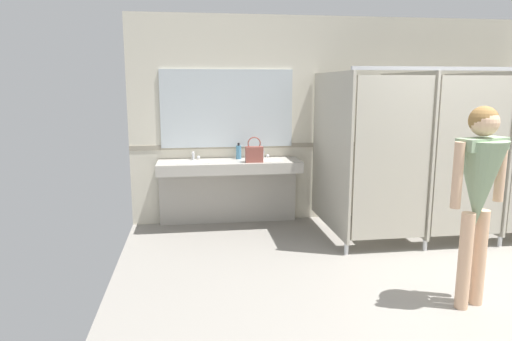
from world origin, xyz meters
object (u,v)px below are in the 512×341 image
paper_cup (257,158)px  soap_dispenser (239,152)px  person_standing (479,182)px  handbag (254,153)px

paper_cup → soap_dispenser: bearing=131.0°
person_standing → soap_dispenser: (-1.70, 2.67, -0.10)m
person_standing → handbag: (-1.53, 2.38, -0.08)m
handbag → paper_cup: handbag is taller
handbag → paper_cup: bearing=41.5°
soap_dispenser → paper_cup: bearing=-49.0°
soap_dispenser → paper_cup: 0.33m
handbag → soap_dispenser: bearing=120.5°
person_standing → paper_cup: size_ratio=19.70×
person_standing → handbag: bearing=122.7°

